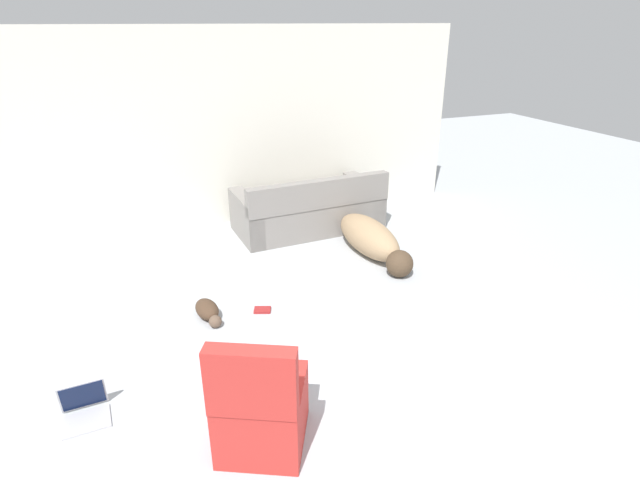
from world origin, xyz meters
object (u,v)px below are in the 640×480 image
dog (372,239)px  cat (208,311)px  laptop_open (84,406)px  couch (309,211)px  book_blue (271,366)px  book_red (262,310)px  side_chair (261,408)px

dog → cat: 2.19m
cat → laptop_open: bearing=-59.2°
couch → cat: (-1.68, -1.72, -0.18)m
book_blue → book_red: bearing=78.3°
side_chair → book_blue: bearing=-83.4°
cat → couch: bearing=124.6°
cat → side_chair: side_chair is taller
couch → side_chair: 3.77m
couch → side_chair: (-1.63, -3.40, 0.04)m
cat → book_red: cat is taller
dog → cat: (-2.08, -0.67, -0.12)m
laptop_open → book_blue: (1.39, 0.02, -0.07)m
laptop_open → side_chair: (1.11, -0.74, 0.22)m
book_red → couch: bearing=56.7°
couch → side_chair: size_ratio=2.16×
side_chair → cat: bearing=-61.1°
book_red → cat: bearing=172.5°
book_blue → couch: bearing=62.9°
cat → side_chair: 1.69m
cat → side_chair: (0.05, -1.68, 0.22)m
cat → book_red: 0.52m
couch → laptop_open: bearing=41.5°
couch → side_chair: side_chair is taller
laptop_open → cat: bearing=38.8°
couch → book_red: couch is taller
laptop_open → book_red: laptop_open is taller
cat → book_red: bearing=71.5°
couch → laptop_open: (-2.74, -2.66, -0.18)m
book_blue → cat: bearing=109.8°
book_red → side_chair: size_ratio=0.21×
couch → book_blue: size_ratio=7.78×
cat → dog: bearing=96.8°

